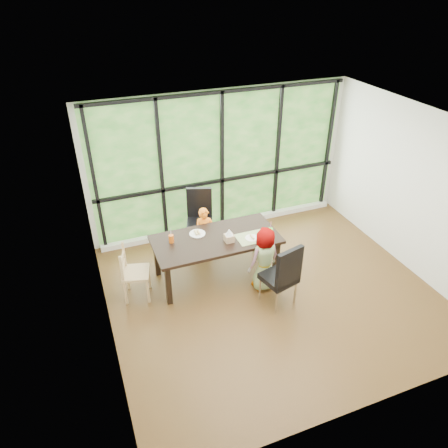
{
  "coord_description": "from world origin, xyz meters",
  "views": [
    {
      "loc": [
        -2.56,
        -4.53,
        4.44
      ],
      "look_at": [
        -0.57,
        0.62,
        1.05
      ],
      "focal_mm": 33.56,
      "sensor_mm": 36.0,
      "label": 1
    }
  ],
  "objects": [
    {
      "name": "ground",
      "position": [
        0.0,
        0.0,
        0.0
      ],
      "size": [
        5.0,
        5.0,
        0.0
      ],
      "primitive_type": "plane",
      "color": "black",
      "rests_on": "ground"
    },
    {
      "name": "placemat",
      "position": [
        -0.12,
        0.53,
        0.75
      ],
      "size": [
        0.5,
        0.37,
        0.01
      ],
      "primitive_type": "cube",
      "color": "tan",
      "rests_on": "dining_table"
    },
    {
      "name": "straw_pink",
      "position": [
        0.17,
        0.48,
        0.92
      ],
      "size": [
        0.01,
        0.04,
        0.2
      ],
      "primitive_type": "cylinder",
      "rotation": [
        0.14,
        0.0,
        0.0
      ],
      "color": "pink",
      "rests_on": "green_cup"
    },
    {
      "name": "child_toddler",
      "position": [
        -0.67,
        1.3,
        0.49
      ],
      "size": [
        0.4,
        0.31,
        0.98
      ],
      "primitive_type": "imported",
      "rotation": [
        0.0,
        0.0,
        -0.23
      ],
      "color": "orange",
      "rests_on": "ground"
    },
    {
      "name": "green_cup",
      "position": [
        0.17,
        0.48,
        0.82
      ],
      "size": [
        0.08,
        0.08,
        0.13
      ],
      "primitive_type": "cylinder",
      "color": "green",
      "rests_on": "dining_table"
    },
    {
      "name": "window_sill",
      "position": [
        0.0,
        2.15,
        0.05
      ],
      "size": [
        4.8,
        0.12,
        0.1
      ],
      "primitive_type": "cube",
      "color": "silver",
      "rests_on": "ground"
    },
    {
      "name": "foliage_backdrop",
      "position": [
        0.0,
        2.23,
        1.35
      ],
      "size": [
        4.8,
        0.02,
        2.65
      ],
      "primitive_type": "cube",
      "color": "#1E4A19",
      "rests_on": "back_wall"
    },
    {
      "name": "chair_window_leather",
      "position": [
        -0.63,
        1.7,
        0.54
      ],
      "size": [
        0.59,
        0.59,
        1.08
      ],
      "primitive_type": "cube",
      "rotation": [
        0.0,
        0.0,
        -0.34
      ],
      "color": "black",
      "rests_on": "ground"
    },
    {
      "name": "dining_table",
      "position": [
        -0.67,
        0.72,
        0.38
      ],
      "size": [
        2.09,
        1.12,
        0.75
      ],
      "primitive_type": "cube",
      "rotation": [
        0.0,
        0.0,
        0.08
      ],
      "color": "black",
      "rests_on": "ground"
    },
    {
      "name": "tissue_box",
      "position": [
        -0.5,
        0.56,
        0.81
      ],
      "size": [
        0.14,
        0.14,
        0.12
      ],
      "primitive_type": "cube",
      "color": "tan",
      "rests_on": "dining_table"
    },
    {
      "name": "child_older",
      "position": [
        -0.07,
        0.18,
        0.55
      ],
      "size": [
        0.59,
        0.44,
        1.09
      ],
      "primitive_type": "imported",
      "rotation": [
        0.0,
        0.0,
        3.34
      ],
      "color": "slate",
      "rests_on": "ground"
    },
    {
      "name": "chair_interior_leather",
      "position": [
        -0.01,
        -0.22,
        0.54
      ],
      "size": [
        0.56,
        0.56,
        1.08
      ],
      "primitive_type": "cube",
      "rotation": [
        0.0,
        0.0,
        3.39
      ],
      "color": "black",
      "rests_on": "ground"
    },
    {
      "name": "chair_end_beech",
      "position": [
        -1.99,
        0.69,
        0.45
      ],
      "size": [
        0.5,
        0.51,
        0.9
      ],
      "primitive_type": "cube",
      "rotation": [
        0.0,
        0.0,
        1.3
      ],
      "color": "tan",
      "rests_on": "ground"
    },
    {
      "name": "plate_far",
      "position": [
        -0.91,
        0.94,
        0.76
      ],
      "size": [
        0.26,
        0.26,
        0.02
      ],
      "primitive_type": "cylinder",
      "color": "white",
      "rests_on": "dining_table"
    },
    {
      "name": "back_wall",
      "position": [
        0.0,
        2.25,
        1.35
      ],
      "size": [
        5.0,
        0.0,
        5.0
      ],
      "primitive_type": "plane",
      "rotation": [
        1.57,
        0.0,
        0.0
      ],
      "color": "silver",
      "rests_on": "ground"
    },
    {
      "name": "straw_white",
      "position": [
        -1.36,
        0.87,
        0.92
      ],
      "size": [
        0.01,
        0.04,
        0.2
      ],
      "primitive_type": "cylinder",
      "rotation": [
        0.14,
        0.0,
        0.0
      ],
      "color": "white",
      "rests_on": "orange_cup"
    },
    {
      "name": "tissue",
      "position": [
        -0.5,
        0.56,
        0.92
      ],
      "size": [
        0.12,
        0.12,
        0.11
      ],
      "primitive_type": "cone",
      "color": "white",
      "rests_on": "tissue_box"
    },
    {
      "name": "orange_cup",
      "position": [
        -1.36,
        0.87,
        0.82
      ],
      "size": [
        0.08,
        0.08,
        0.13
      ],
      "primitive_type": "cylinder",
      "color": "#D65913",
      "rests_on": "dining_table"
    },
    {
      "name": "crepe_rolls_near",
      "position": [
        -0.13,
        0.51,
        0.78
      ],
      "size": [
        0.05,
        0.12,
        0.04
      ],
      "primitive_type": null,
      "color": "tan",
      "rests_on": "plate_near"
    },
    {
      "name": "crepe_rolls_far",
      "position": [
        -0.91,
        0.94,
        0.78
      ],
      "size": [
        0.1,
        0.12,
        0.04
      ],
      "primitive_type": null,
      "color": "tan",
      "rests_on": "plate_far"
    },
    {
      "name": "plate_near",
      "position": [
        -0.13,
        0.51,
        0.76
      ],
      "size": [
        0.22,
        0.22,
        0.01
      ],
      "primitive_type": "cylinder",
      "color": "white",
      "rests_on": "dining_table"
    },
    {
      "name": "window_mullions",
      "position": [
        0.0,
        2.19,
        1.35
      ],
      "size": [
        4.8,
        0.06,
        2.65
      ],
      "primitive_type": null,
      "color": "black",
      "rests_on": "back_wall"
    }
  ]
}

